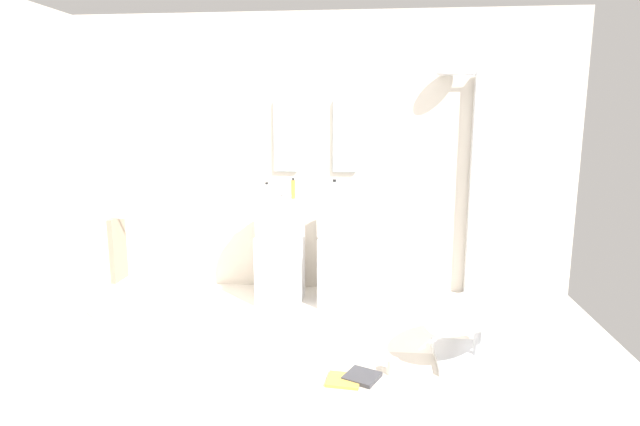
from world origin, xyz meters
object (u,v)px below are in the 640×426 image
(pedestal_sink_left, at_px, (280,247))
(soap_bottle_amber, at_px, (293,189))
(pedestal_sink_right, at_px, (342,249))
(soap_bottle_white, at_px, (267,191))
(shower_column, at_px, (476,182))
(soap_bottle_clear, at_px, (334,191))
(lounge_chair, at_px, (479,315))
(towel_rack, at_px, (115,252))
(magazine_ochre, at_px, (344,380))
(magazine_charcoal, at_px, (362,377))
(coffee_mug, at_px, (393,367))

(pedestal_sink_left, height_order, soap_bottle_amber, soap_bottle_amber)
(pedestal_sink_right, distance_m, soap_bottle_white, 0.85)
(shower_column, bearing_deg, soap_bottle_clear, -161.81)
(pedestal_sink_right, xyz_separation_m, soap_bottle_white, (-0.67, 0.00, 0.51))
(shower_column, relative_size, soap_bottle_clear, 11.03)
(lounge_chair, height_order, soap_bottle_amber, soap_bottle_amber)
(soap_bottle_amber, distance_m, soap_bottle_white, 0.24)
(towel_rack, xyz_separation_m, magazine_ochre, (1.84, -0.70, -0.61))
(soap_bottle_amber, bearing_deg, soap_bottle_clear, -13.17)
(pedestal_sink_right, distance_m, magazine_ochre, 1.53)
(pedestal_sink_left, xyz_separation_m, lounge_chair, (1.55, -1.08, -0.15))
(magazine_charcoal, distance_m, coffee_mug, 0.22)
(soap_bottle_white, bearing_deg, lounge_chair, -32.98)
(pedestal_sink_left, relative_size, magazine_ochre, 4.97)
(coffee_mug, bearing_deg, towel_rack, 165.10)
(pedestal_sink_right, distance_m, soap_bottle_amber, 0.69)
(pedestal_sink_right, bearing_deg, magazine_ochre, -85.98)
(towel_rack, height_order, magazine_ochre, towel_rack)
(coffee_mug, bearing_deg, soap_bottle_white, 129.39)
(towel_rack, distance_m, coffee_mug, 2.30)
(soap_bottle_amber, bearing_deg, towel_rack, -150.51)
(pedestal_sink_left, distance_m, towel_rack, 1.40)
(pedestal_sink_left, relative_size, lounge_chair, 0.97)
(magazine_ochre, bearing_deg, soap_bottle_clear, 102.53)
(pedestal_sink_left, distance_m, soap_bottle_amber, 0.55)
(pedestal_sink_right, xyz_separation_m, coffee_mug, (0.42, -1.32, -0.44))
(towel_rack, height_order, soap_bottle_amber, soap_bottle_amber)
(magazine_ochre, bearing_deg, soap_bottle_amber, 116.03)
(pedestal_sink_right, distance_m, towel_rack, 1.89)
(magazine_ochre, distance_m, magazine_charcoal, 0.13)
(coffee_mug, distance_m, soap_bottle_amber, 1.84)
(towel_rack, relative_size, soap_bottle_white, 6.75)
(magazine_ochre, distance_m, soap_bottle_amber, 1.84)
(magazine_ochre, bearing_deg, shower_column, 63.73)
(magazine_ochre, height_order, soap_bottle_clear, soap_bottle_clear)
(pedestal_sink_right, bearing_deg, shower_column, 14.82)
(towel_rack, bearing_deg, coffee_mug, -14.90)
(magazine_ochre, bearing_deg, soap_bottle_white, 123.72)
(towel_rack, bearing_deg, soap_bottle_amber, 29.49)
(shower_column, xyz_separation_m, lounge_chair, (-0.21, -1.40, -0.73))
(lounge_chair, distance_m, soap_bottle_white, 2.10)
(towel_rack, relative_size, magazine_charcoal, 4.70)
(pedestal_sink_right, xyz_separation_m, magazine_ochre, (0.10, -1.45, -0.48))
(lounge_chair, relative_size, magazine_charcoal, 5.35)
(soap_bottle_clear, bearing_deg, soap_bottle_white, 170.57)
(shower_column, distance_m, magazine_ochre, 2.33)
(pedestal_sink_right, distance_m, soap_bottle_clear, 0.55)
(pedestal_sink_left, distance_m, magazine_charcoal, 1.67)
(magazine_ochre, height_order, coffee_mug, coffee_mug)
(soap_bottle_clear, bearing_deg, pedestal_sink_right, 57.96)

